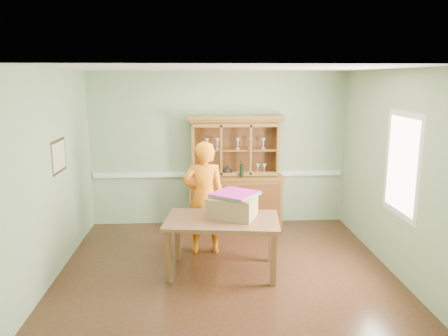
{
  "coord_description": "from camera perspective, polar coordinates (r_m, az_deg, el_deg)",
  "views": [
    {
      "loc": [
        -0.34,
        -5.6,
        2.59
      ],
      "look_at": [
        0.0,
        0.4,
        1.34
      ],
      "focal_mm": 35.0,
      "sensor_mm": 36.0,
      "label": 1
    }
  ],
  "objects": [
    {
      "name": "wall_front",
      "position": [
        3.83,
        2.02,
        -7.15
      ],
      "size": [
        4.5,
        0.0,
        4.5
      ],
      "primitive_type": "plane",
      "rotation": [
        -1.57,
        0.0,
        0.0
      ],
      "color": "#8BA87E",
      "rests_on": "floor"
    },
    {
      "name": "kite_stack",
      "position": [
        5.86,
        1.47,
        -3.44
      ],
      "size": [
        0.72,
        0.72,
        0.05
      ],
      "rotation": [
        0.0,
        0.0,
        1.03
      ],
      "color": "yellow",
      "rests_on": "cardboard_box"
    },
    {
      "name": "window_panel",
      "position": [
        5.99,
        22.18,
        0.4
      ],
      "size": [
        0.03,
        0.96,
        1.36
      ],
      "color": "silver",
      "rests_on": "wall_right"
    },
    {
      "name": "china_hutch",
      "position": [
        7.65,
        1.47,
        -2.63
      ],
      "size": [
        1.66,
        0.55,
        1.96
      ],
      "color": "brown",
      "rests_on": "floor"
    },
    {
      "name": "person",
      "position": [
        6.46,
        -2.61,
        -3.91
      ],
      "size": [
        0.62,
        0.41,
        1.69
      ],
      "primitive_type": "imported",
      "rotation": [
        0.0,
        0.0,
        3.16
      ],
      "color": "orange",
      "rests_on": "floor"
    },
    {
      "name": "dining_table",
      "position": [
        5.86,
        -0.25,
        -7.48
      ],
      "size": [
        1.59,
        1.07,
        0.75
      ],
      "rotation": [
        0.0,
        0.0,
        -0.12
      ],
      "color": "brown",
      "rests_on": "floor"
    },
    {
      "name": "wall_back",
      "position": [
        7.71,
        -0.7,
        2.5
      ],
      "size": [
        4.5,
        0.0,
        4.5
      ],
      "primitive_type": "plane",
      "rotation": [
        1.57,
        0.0,
        0.0
      ],
      "color": "#8BA87E",
      "rests_on": "floor"
    },
    {
      "name": "wall_right",
      "position": [
        6.3,
        21.09,
        -0.4
      ],
      "size": [
        0.0,
        4.0,
        4.0
      ],
      "primitive_type": "plane",
      "rotation": [
        1.57,
        0.0,
        -1.57
      ],
      "color": "#8BA87E",
      "rests_on": "floor"
    },
    {
      "name": "floor",
      "position": [
        6.18,
        0.19,
        -13.01
      ],
      "size": [
        4.5,
        4.5,
        0.0
      ],
      "primitive_type": "plane",
      "color": "#492817",
      "rests_on": "ground"
    },
    {
      "name": "wall_left",
      "position": [
        6.05,
        -21.6,
        -0.91
      ],
      "size": [
        0.0,
        4.0,
        4.0
      ],
      "primitive_type": "plane",
      "rotation": [
        1.57,
        0.0,
        1.57
      ],
      "color": "#8BA87E",
      "rests_on": "floor"
    },
    {
      "name": "ceiling",
      "position": [
        5.62,
        0.2,
        12.88
      ],
      "size": [
        4.5,
        4.5,
        0.0
      ],
      "primitive_type": "plane",
      "rotation": [
        3.14,
        0.0,
        0.0
      ],
      "color": "white",
      "rests_on": "wall_back"
    },
    {
      "name": "cardboard_box",
      "position": [
        5.87,
        1.06,
        -5.11
      ],
      "size": [
        0.73,
        0.66,
        0.28
      ],
      "primitive_type": "cube",
      "rotation": [
        0.0,
        0.0,
        -0.37
      ],
      "color": "#91704B",
      "rests_on": "dining_table"
    },
    {
      "name": "chair_rail",
      "position": [
        7.77,
        -0.69,
        -0.8
      ],
      "size": [
        4.41,
        0.05,
        0.08
      ],
      "primitive_type": "cube",
      "color": "silver",
      "rests_on": "wall_back"
    },
    {
      "name": "framed_map",
      "position": [
        6.29,
        -20.72,
        1.47
      ],
      "size": [
        0.03,
        0.6,
        0.46
      ],
      "color": "#302213",
      "rests_on": "wall_left"
    }
  ]
}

